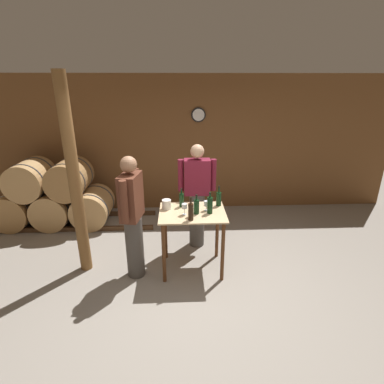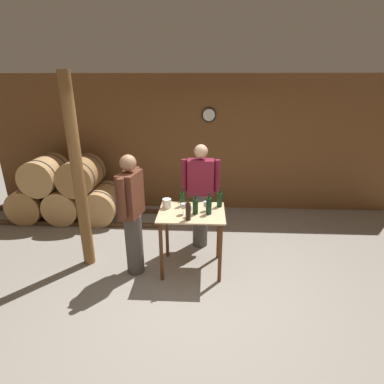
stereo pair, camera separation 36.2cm
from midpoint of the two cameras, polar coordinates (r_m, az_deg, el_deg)
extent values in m
plane|color=gray|center=(4.09, 2.38, -18.52)|extent=(14.00, 14.00, 0.00)
cube|color=brown|center=(6.10, 2.84, 8.93)|extent=(8.40, 0.05, 2.70)
cylinder|color=black|center=(5.97, 5.04, 14.40)|extent=(0.28, 0.03, 0.28)
cylinder|color=white|center=(5.96, 5.04, 14.39)|extent=(0.23, 0.01, 0.23)
cube|color=#4C331E|center=(6.09, -21.89, -5.64)|extent=(3.67, 0.06, 0.08)
cube|color=#4C331E|center=(6.62, -19.71, -3.25)|extent=(3.67, 0.06, 0.08)
cylinder|color=#9E7242|center=(6.55, -26.68, -1.75)|extent=(0.67, 0.80, 0.67)
cylinder|color=#38383D|center=(6.36, -27.68, -2.56)|extent=(0.68, 0.03, 0.68)
cylinder|color=#38383D|center=(6.75, -25.74, -0.99)|extent=(0.68, 0.03, 0.68)
cylinder|color=tan|center=(6.24, -21.09, -1.95)|extent=(0.67, 0.80, 0.67)
cylinder|color=#38383D|center=(6.04, -21.95, -2.81)|extent=(0.68, 0.03, 0.68)
cylinder|color=#38383D|center=(6.45, -20.27, -1.14)|extent=(0.68, 0.03, 0.68)
cylinder|color=tan|center=(6.00, -14.97, -2.14)|extent=(0.67, 0.80, 0.67)
cylinder|color=#38383D|center=(5.79, -15.65, -3.05)|extent=(0.68, 0.03, 0.68)
cylinder|color=#38383D|center=(6.21, -14.33, -1.30)|extent=(0.68, 0.03, 0.68)
cylinder|color=tan|center=(6.21, -24.70, 3.01)|extent=(0.67, 0.80, 0.67)
cylinder|color=#38383D|center=(6.01, -25.69, 2.31)|extent=(0.68, 0.03, 0.68)
cylinder|color=#38383D|center=(6.42, -23.77, 3.67)|extent=(0.68, 0.03, 0.68)
cylinder|color=#9E7242|center=(5.93, -18.69, 3.04)|extent=(0.67, 0.80, 0.67)
cylinder|color=#38383D|center=(5.71, -19.52, 2.31)|extent=(0.68, 0.03, 0.68)
cylinder|color=#38383D|center=(6.14, -17.92, 3.72)|extent=(0.68, 0.03, 0.68)
cube|color=#D1B284|center=(4.08, 2.48, -3.96)|extent=(0.90, 0.71, 0.02)
cylinder|color=#593319|center=(4.05, -3.29, -11.37)|extent=(0.05, 0.05, 0.88)
cylinder|color=#593319|center=(4.05, 7.99, -11.57)|extent=(0.05, 0.05, 0.88)
cylinder|color=#593319|center=(4.56, -2.53, -7.46)|extent=(0.05, 0.05, 0.88)
cylinder|color=#593319|center=(4.56, 7.38, -7.63)|extent=(0.05, 0.05, 0.88)
cylinder|color=brown|center=(4.27, -18.63, 2.73)|extent=(0.16, 0.16, 2.70)
cylinder|color=black|center=(4.21, 0.59, -1.54)|extent=(0.07, 0.07, 0.19)
cylinder|color=black|center=(4.16, 0.60, 0.20)|extent=(0.02, 0.02, 0.08)
cylinder|color=black|center=(4.15, 0.60, 0.60)|extent=(0.03, 0.03, 0.02)
cylinder|color=black|center=(3.80, 2.00, -3.85)|extent=(0.07, 0.07, 0.22)
cylinder|color=black|center=(3.74, 2.03, -1.65)|extent=(0.02, 0.02, 0.09)
cylinder|color=black|center=(3.72, 2.04, -1.12)|extent=(0.03, 0.03, 0.02)
cylinder|color=black|center=(3.98, 3.25, -2.92)|extent=(0.07, 0.07, 0.20)
cylinder|color=black|center=(3.92, 3.29, -1.09)|extent=(0.02, 0.02, 0.08)
cylinder|color=black|center=(3.91, 3.30, -0.70)|extent=(0.03, 0.03, 0.02)
cylinder|color=black|center=(3.98, 5.84, -2.72)|extent=(0.08, 0.08, 0.23)
cylinder|color=black|center=(3.93, 5.92, -0.72)|extent=(0.02, 0.02, 0.07)
cylinder|color=black|center=(3.92, 5.93, -0.35)|extent=(0.03, 0.03, 0.02)
cylinder|color=black|center=(4.23, 7.72, -1.58)|extent=(0.07, 0.07, 0.20)
cylinder|color=black|center=(4.18, 7.82, 0.29)|extent=(0.02, 0.02, 0.10)
cylinder|color=black|center=(4.17, 7.84, 0.79)|extent=(0.03, 0.03, 0.02)
cylinder|color=silver|center=(4.00, 0.91, -4.27)|extent=(0.06, 0.06, 0.00)
cylinder|color=silver|center=(3.98, 0.92, -3.67)|extent=(0.01, 0.01, 0.09)
cylinder|color=silver|center=(3.95, 0.92, -2.68)|extent=(0.07, 0.07, 0.06)
cylinder|color=silver|center=(3.94, 2.14, -4.69)|extent=(0.06, 0.06, 0.00)
cylinder|color=silver|center=(3.92, 2.15, -4.13)|extent=(0.01, 0.01, 0.08)
cylinder|color=silver|center=(3.89, 2.17, -3.11)|extent=(0.06, 0.06, 0.07)
cylinder|color=silver|center=(4.11, 5.18, -3.64)|extent=(0.06, 0.06, 0.00)
cylinder|color=silver|center=(4.09, 5.20, -3.19)|extent=(0.01, 0.01, 0.07)
cylinder|color=silver|center=(4.07, 5.23, -2.32)|extent=(0.07, 0.07, 0.07)
cylinder|color=white|center=(4.17, -2.33, -2.24)|extent=(0.12, 0.12, 0.13)
cylinder|color=#4C4742|center=(4.26, -8.53, -9.85)|extent=(0.24, 0.24, 0.88)
cube|color=#592D1E|center=(3.94, -9.09, -0.52)|extent=(0.29, 0.43, 0.60)
sphere|color=#9E7051|center=(3.81, -9.45, 5.46)|extent=(0.21, 0.21, 0.21)
cylinder|color=#592D1E|center=(3.71, -10.52, -1.44)|extent=(0.09, 0.09, 0.54)
cylinder|color=#592D1E|center=(4.14, -7.86, 1.08)|extent=(0.09, 0.09, 0.54)
cylinder|color=#4C4742|center=(4.87, 3.71, -5.37)|extent=(0.24, 0.24, 0.90)
cube|color=maroon|center=(4.60, 3.92, 2.82)|extent=(0.40, 0.22, 0.55)
sphere|color=tan|center=(4.49, 4.04, 7.69)|extent=(0.21, 0.21, 0.21)
cylinder|color=maroon|center=(4.60, 7.04, 3.08)|extent=(0.09, 0.09, 0.50)
cylinder|color=maroon|center=(4.59, 0.80, 3.20)|extent=(0.09, 0.09, 0.50)
camera|label=1|loc=(0.18, -87.45, 0.96)|focal=28.00mm
camera|label=2|loc=(0.18, 92.55, -0.96)|focal=28.00mm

